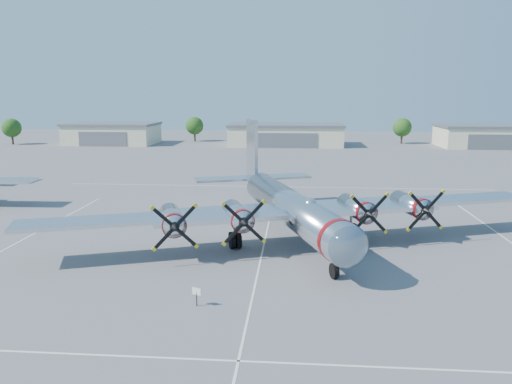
# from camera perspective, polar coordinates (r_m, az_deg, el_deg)

# --- Properties ---
(ground) EXTENTS (260.00, 260.00, 0.00)m
(ground) POSITION_cam_1_polar(r_m,az_deg,el_deg) (46.60, 1.11, -5.11)
(ground) COLOR #565659
(ground) RESTS_ON ground
(parking_lines) EXTENTS (60.00, 50.08, 0.01)m
(parking_lines) POSITION_cam_1_polar(r_m,az_deg,el_deg) (44.93, 0.98, -5.74)
(parking_lines) COLOR silver
(parking_lines) RESTS_ON ground
(hangar_west) EXTENTS (22.60, 14.60, 5.40)m
(hangar_west) POSITION_cam_1_polar(r_m,az_deg,el_deg) (135.68, -16.07, 6.47)
(hangar_west) COLOR beige
(hangar_west) RESTS_ON ground
(hangar_center) EXTENTS (28.60, 14.60, 5.40)m
(hangar_center) POSITION_cam_1_polar(r_m,az_deg,el_deg) (127.04, 3.43, 6.59)
(hangar_center) COLOR beige
(hangar_center) RESTS_ON ground
(hangar_east) EXTENTS (20.60, 14.60, 5.40)m
(hangar_east) POSITION_cam_1_polar(r_m,az_deg,el_deg) (134.84, 24.39, 5.88)
(hangar_east) COLOR beige
(hangar_east) RESTS_ON ground
(tree_far_west) EXTENTS (4.80, 4.80, 6.64)m
(tree_far_west) POSITION_cam_1_polar(r_m,az_deg,el_deg) (142.84, -26.16, 6.59)
(tree_far_west) COLOR #382619
(tree_far_west) RESTS_ON ground
(tree_west) EXTENTS (4.80, 4.80, 6.64)m
(tree_west) POSITION_cam_1_polar(r_m,az_deg,el_deg) (137.73, -7.04, 7.52)
(tree_west) COLOR #382619
(tree_west) RESTS_ON ground
(tree_east) EXTENTS (4.80, 4.80, 6.64)m
(tree_east) POSITION_cam_1_polar(r_m,az_deg,el_deg) (135.68, 16.36, 7.10)
(tree_east) COLOR #382619
(tree_east) RESTS_ON ground
(main_bomber_b29) EXTENTS (53.63, 44.72, 10.14)m
(main_bomber_b29) POSITION_cam_1_polar(r_m,az_deg,el_deg) (46.49, 3.61, -5.18)
(main_bomber_b29) COLOR silver
(main_bomber_b29) RESTS_ON ground
(info_placard) EXTENTS (0.60, 0.29, 1.20)m
(info_placard) POSITION_cam_1_polar(r_m,az_deg,el_deg) (32.03, -6.81, -11.43)
(info_placard) COLOR black
(info_placard) RESTS_ON ground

